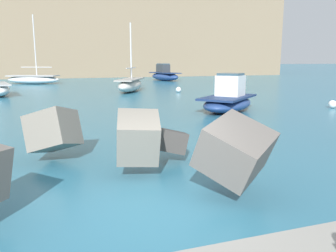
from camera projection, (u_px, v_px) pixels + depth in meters
ground_plane at (152, 210)px, 6.16m from camera, size 400.00×400.00×0.00m
boat_near_left at (33, 79)px, 38.53m from camera, size 6.24×4.29×7.47m
boat_near_right at (228, 100)px, 17.91m from camera, size 4.50×4.30×1.96m
boat_mid_left at (165, 75)px, 44.80m from camera, size 3.18×5.91×2.20m
boat_far_left at (130, 85)px, 29.12m from camera, size 3.89×5.86×5.69m
mooring_buoy_inner at (333, 104)px, 19.15m from camera, size 0.44×0.44×0.44m
mooring_buoy_middle at (178, 90)px, 28.60m from camera, size 0.44×0.44×0.44m
headland_bluff at (26, 34)px, 68.00m from camera, size 88.38×45.56×15.39m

